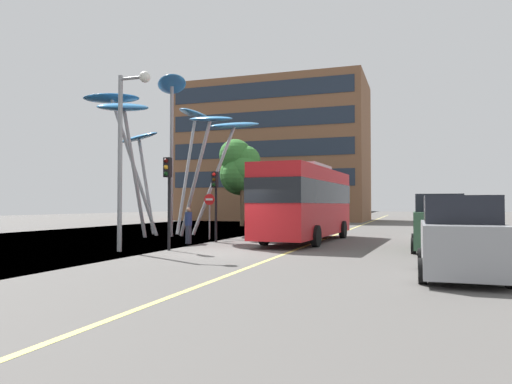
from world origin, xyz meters
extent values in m
cube|color=#54514F|center=(0.00, 0.00, -0.05)|extent=(120.00, 240.00, 0.10)
cube|color=gray|center=(-10.64, 0.00, -0.03)|extent=(16.00, 240.00, 0.05)
cube|color=#E0D666|center=(2.36, 0.00, 0.00)|extent=(0.16, 144.00, 0.01)
cube|color=red|center=(1.83, 6.47, 1.99)|extent=(2.98, 10.24, 3.28)
cube|color=black|center=(1.83, 6.47, 2.45)|extent=(3.01, 10.34, 1.05)
cube|color=yellow|center=(2.11, 11.46, 3.33)|extent=(1.34, 0.17, 0.36)
cube|color=#B2B2B7|center=(1.83, 6.47, 3.75)|extent=(2.01, 3.64, 0.24)
cylinder|color=black|center=(3.22, 9.53, 0.48)|extent=(0.33, 0.97, 0.96)
cylinder|color=black|center=(0.79, 9.67, 0.48)|extent=(0.33, 0.97, 0.96)
cylinder|color=black|center=(2.89, 3.62, 0.48)|extent=(0.33, 0.97, 0.96)
cylinder|color=black|center=(0.47, 3.75, 0.48)|extent=(0.33, 0.97, 0.96)
cylinder|color=#9EA0A5|center=(-5.13, 8.15, 3.39)|extent=(2.31, 0.68, 6.85)
ellipsoid|color=#388EDB|center=(-4.09, 7.93, 6.79)|extent=(3.12, 1.76, 0.68)
cylinder|color=#9EA0A5|center=(-4.83, 10.20, 3.46)|extent=(2.36, 1.93, 6.98)
ellipsoid|color=#4299E0|center=(-3.78, 11.03, 6.91)|extent=(3.44, 3.18, 0.85)
cylinder|color=#9EA0A5|center=(-7.15, 11.04, 4.03)|extent=(0.49, 3.31, 8.13)
ellipsoid|color=#4CA3E5|center=(-7.29, 12.59, 8.05)|extent=(2.02, 4.49, 0.62)
cylinder|color=#9EA0A5|center=(-9.25, 9.48, 3.11)|extent=(1.76, 0.87, 6.27)
ellipsoid|color=#388EDB|center=(-10.01, 9.78, 6.22)|extent=(3.78, 2.59, 0.89)
cylinder|color=#9EA0A5|center=(-8.76, 7.36, 4.06)|extent=(2.49, 1.69, 8.18)
ellipsoid|color=#388EDB|center=(-9.87, 6.65, 8.12)|extent=(3.41, 2.84, 0.69)
cylinder|color=#9EA0A5|center=(-7.78, 5.89, 3.59)|extent=(0.73, 1.73, 7.22)
ellipsoid|color=#388EDB|center=(-8.02, 5.15, 7.17)|extent=(2.58, 3.63, 1.10)
cylinder|color=#9EA0A5|center=(-6.09, 7.01, 4.25)|extent=(1.15, 1.86, 8.53)
ellipsoid|color=#388EDB|center=(-5.65, 6.21, 8.49)|extent=(2.84, 3.44, 0.67)
cylinder|color=black|center=(-2.46, 0.20, 1.88)|extent=(0.12, 0.12, 3.76)
cube|color=black|center=(-2.46, 0.06, 3.36)|extent=(0.28, 0.24, 0.80)
sphere|color=#390706|center=(-2.46, -0.07, 3.62)|extent=(0.18, 0.18, 0.18)
sphere|color=orange|center=(-2.46, -0.07, 3.36)|extent=(0.18, 0.18, 0.18)
sphere|color=black|center=(-2.46, -0.07, 3.10)|extent=(0.18, 0.18, 0.18)
cylinder|color=black|center=(-2.45, 4.95, 1.75)|extent=(0.12, 0.12, 3.51)
cube|color=black|center=(-2.45, 4.81, 3.11)|extent=(0.28, 0.24, 0.80)
sphere|color=red|center=(-2.45, 4.68, 3.37)|extent=(0.18, 0.18, 0.18)
sphere|color=#3A2707|center=(-2.45, 4.68, 3.11)|extent=(0.18, 0.18, 0.18)
sphere|color=black|center=(-2.45, 4.68, 2.85)|extent=(0.18, 0.18, 0.18)
cylinder|color=black|center=(-2.95, 11.21, 1.65)|extent=(0.12, 0.12, 3.30)
cube|color=black|center=(-2.95, 11.07, 2.90)|extent=(0.28, 0.24, 0.80)
sphere|color=#390706|center=(-2.95, 10.94, 3.16)|extent=(0.18, 0.18, 0.18)
sphere|color=#3A2707|center=(-2.95, 10.94, 2.90)|extent=(0.18, 0.18, 0.18)
sphere|color=green|center=(-2.95, 10.94, 2.64)|extent=(0.18, 0.18, 0.18)
cube|color=gray|center=(8.11, -3.82, 0.78)|extent=(1.84, 4.31, 1.21)
cube|color=black|center=(8.11, -3.82, 1.73)|extent=(1.70, 2.37, 0.69)
cylinder|color=black|center=(9.03, -2.49, 0.30)|extent=(0.20, 0.60, 0.60)
cylinder|color=black|center=(7.19, -2.49, 0.30)|extent=(0.20, 0.60, 0.60)
cylinder|color=black|center=(9.03, -5.16, 0.30)|extent=(0.20, 0.60, 0.60)
cylinder|color=black|center=(7.19, -5.16, 0.30)|extent=(0.20, 0.60, 0.60)
cube|color=#2D5138|center=(7.90, 3.41, 0.88)|extent=(1.88, 4.58, 1.39)
cube|color=black|center=(7.90, 3.41, 1.92)|extent=(1.73, 2.52, 0.70)
cylinder|color=black|center=(8.83, 4.83, 0.30)|extent=(0.20, 0.60, 0.60)
cylinder|color=black|center=(6.96, 4.83, 0.30)|extent=(0.20, 0.60, 0.60)
cylinder|color=black|center=(8.83, 1.99, 0.30)|extent=(0.20, 0.60, 0.60)
cylinder|color=black|center=(6.96, 1.99, 0.30)|extent=(0.20, 0.60, 0.60)
cube|color=silver|center=(8.08, 10.90, 0.77)|extent=(1.86, 4.26, 1.18)
cube|color=black|center=(8.08, 10.90, 1.70)|extent=(1.71, 2.34, 0.69)
cylinder|color=black|center=(9.01, 12.22, 0.30)|extent=(0.20, 0.60, 0.60)
cylinder|color=black|center=(7.15, 12.22, 0.30)|extent=(0.20, 0.60, 0.60)
cylinder|color=black|center=(9.01, 9.58, 0.30)|extent=(0.20, 0.60, 0.60)
cylinder|color=black|center=(7.15, 9.58, 0.30)|extent=(0.20, 0.60, 0.60)
cylinder|color=gray|center=(-4.09, -0.84, 3.51)|extent=(0.18, 0.18, 7.02)
cylinder|color=gray|center=(-3.53, -0.84, 6.87)|extent=(1.11, 0.12, 0.12)
sphere|color=silver|center=(-2.98, -0.84, 6.87)|extent=(0.44, 0.44, 0.44)
cylinder|color=brown|center=(-7.27, 21.78, 1.77)|extent=(0.33, 0.33, 3.53)
sphere|color=#387A33|center=(-7.07, 22.13, 5.74)|extent=(2.61, 2.61, 2.61)
sphere|color=#387A33|center=(-7.56, 21.66, 4.49)|extent=(2.84, 2.84, 2.84)
sphere|color=#387A33|center=(-7.04, 21.71, 4.81)|extent=(2.73, 2.73, 2.73)
sphere|color=#387A33|center=(-7.75, 22.63, 4.54)|extent=(3.69, 3.69, 3.69)
sphere|color=#387A33|center=(-7.95, 21.97, 6.19)|extent=(2.89, 2.89, 2.89)
cylinder|color=#2D3342|center=(-3.22, 3.45, 0.43)|extent=(0.29, 0.29, 0.86)
cylinder|color=navy|center=(-3.22, 3.45, 1.18)|extent=(0.34, 0.34, 0.64)
sphere|color=#937056|center=(-3.22, 3.45, 1.61)|extent=(0.22, 0.22, 0.22)
cylinder|color=gray|center=(-3.38, 6.25, 1.22)|extent=(0.08, 0.08, 2.44)
cylinder|color=red|center=(-3.38, 6.22, 2.14)|extent=(0.60, 0.03, 0.60)
cube|color=white|center=(-3.38, 6.19, 2.14)|extent=(0.40, 0.04, 0.11)
cube|color=brown|center=(-9.35, 38.51, 8.21)|extent=(22.25, 10.95, 16.42)
cube|color=#1E2838|center=(-9.35, 33.01, 4.76)|extent=(20.92, 0.08, 1.84)
cube|color=#1E2838|center=(-9.35, 33.01, 8.05)|extent=(20.92, 0.08, 1.84)
cube|color=#1E2838|center=(-9.35, 33.01, 11.33)|extent=(20.92, 0.08, 1.84)
cube|color=#1E2838|center=(-9.35, 33.01, 14.62)|extent=(20.92, 0.08, 1.84)
camera|label=1|loc=(7.04, -16.99, 1.85)|focal=33.38mm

